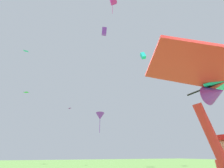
# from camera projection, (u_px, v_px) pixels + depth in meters

# --- Properties ---
(held_stunt_kite) EXTENTS (1.97, 1.04, 0.42)m
(held_stunt_kite) POSITION_uv_depth(u_px,v_px,m) (218.00, 79.00, 1.81)
(held_stunt_kite) COLOR black
(distant_kite_purple_low_left) EXTENTS (0.90, 1.16, 1.27)m
(distant_kite_purple_low_left) POSITION_uv_depth(u_px,v_px,m) (104.00, 31.00, 23.53)
(distant_kite_purple_low_left) COLOR purple
(distant_kite_magenta_far_center) EXTENTS (1.30, 1.33, 2.42)m
(distant_kite_magenta_far_center) POSITION_uv_depth(u_px,v_px,m) (112.00, 3.00, 19.62)
(distant_kite_magenta_far_center) COLOR #DB2393
(distant_kite_green_high_right) EXTENTS (0.96, 0.95, 0.27)m
(distant_kite_green_high_right) POSITION_uv_depth(u_px,v_px,m) (26.00, 92.00, 29.12)
(distant_kite_green_high_right) COLOR green
(distant_kite_purple_mid_right) EXTENTS (0.46, 0.45, 0.23)m
(distant_kite_purple_mid_right) POSITION_uv_depth(u_px,v_px,m) (70.00, 108.00, 25.48)
(distant_kite_purple_mid_right) COLOR purple
(distant_kite_teal_high_left) EXTENTS (0.94, 1.07, 1.23)m
(distant_kite_teal_high_left) POSITION_uv_depth(u_px,v_px,m) (143.00, 56.00, 25.05)
(distant_kite_teal_high_left) COLOR #19B2AD
(distant_kite_teal_overhead_distant) EXTENTS (0.82, 0.80, 0.28)m
(distant_kite_teal_overhead_distant) POSITION_uv_depth(u_px,v_px,m) (26.00, 51.00, 20.47)
(distant_kite_teal_overhead_distant) COLOR #19B2AD
(distant_kite_purple_low_right) EXTENTS (1.35, 1.38, 2.23)m
(distant_kite_purple_low_right) POSITION_uv_depth(u_px,v_px,m) (100.00, 116.00, 17.68)
(distant_kite_purple_low_right) COLOR purple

